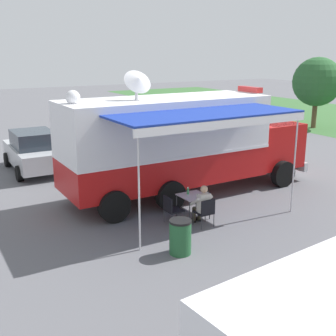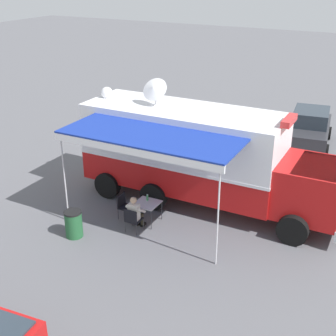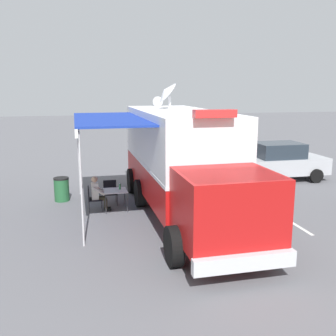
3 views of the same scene
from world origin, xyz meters
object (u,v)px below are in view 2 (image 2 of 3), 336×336
(water_bottle, at_px, (147,198))
(trash_bin, at_px, (74,224))
(command_truck, at_px, (201,154))
(car_behind_truck, at_px, (310,128))
(folding_table, at_px, (147,204))
(seated_responder, at_px, (135,212))
(folding_chair_beside_table, at_px, (124,204))
(folding_chair_at_table, at_px, (132,218))
(car_far_corner, at_px, (177,121))

(water_bottle, height_order, trash_bin, water_bottle)
(command_truck, xyz_separation_m, water_bottle, (1.97, -1.09, -1.11))
(car_behind_truck, bearing_deg, folding_table, -17.95)
(seated_responder, bearing_deg, car_behind_truck, 162.59)
(command_truck, height_order, folding_chair_beside_table, command_truck)
(water_bottle, distance_m, folding_chair_at_table, 1.03)
(seated_responder, relative_size, trash_bin, 1.37)
(water_bottle, relative_size, car_behind_truck, 0.05)
(water_bottle, height_order, folding_chair_at_table, water_bottle)
(water_bottle, relative_size, folding_chair_beside_table, 0.26)
(folding_chair_beside_table, height_order, seated_responder, seated_responder)
(folding_chair_at_table, relative_size, car_behind_truck, 0.20)
(folding_table, bearing_deg, car_far_corner, -159.74)
(folding_chair_at_table, height_order, seated_responder, seated_responder)
(water_bottle, bearing_deg, car_far_corner, -159.86)
(command_truck, bearing_deg, trash_bin, -33.13)
(command_truck, height_order, folding_table, command_truck)
(water_bottle, bearing_deg, command_truck, 151.07)
(command_truck, bearing_deg, car_behind_truck, 164.13)
(water_bottle, bearing_deg, folding_table, 25.45)
(command_truck, relative_size, seated_responder, 7.61)
(command_truck, bearing_deg, water_bottle, -28.93)
(folding_chair_at_table, relative_size, trash_bin, 0.96)
(folding_chair_at_table, relative_size, seated_responder, 0.70)
(car_behind_truck, xyz_separation_m, car_far_corner, (2.03, -6.18, 0.00))
(car_behind_truck, distance_m, car_far_corner, 6.50)
(folding_table, bearing_deg, command_truck, 154.86)
(command_truck, xyz_separation_m, seated_responder, (2.75, -1.09, -1.29))
(folding_chair_at_table, bearing_deg, command_truck, 159.66)
(folding_chair_at_table, xyz_separation_m, trash_bin, (1.10, -1.55, -0.06))
(seated_responder, height_order, trash_bin, seated_responder)
(seated_responder, bearing_deg, trash_bin, -50.19)
(car_behind_truck, bearing_deg, folding_chair_at_table, -17.11)
(trash_bin, xyz_separation_m, car_behind_truck, (-11.89, 4.87, 0.42))
(car_behind_truck, bearing_deg, water_bottle, -18.68)
(folding_table, relative_size, water_bottle, 3.61)
(car_far_corner, bearing_deg, folding_chair_beside_table, 14.50)
(trash_bin, bearing_deg, water_bottle, 143.22)
(folding_chair_beside_table, bearing_deg, command_truck, 140.57)
(folding_table, xyz_separation_m, folding_chair_at_table, (0.80, -0.09, -0.16))
(folding_table, distance_m, car_far_corner, 8.49)
(command_truck, height_order, car_behind_truck, command_truck)
(command_truck, xyz_separation_m, folding_chair_at_table, (2.94, -1.09, -1.43))
(folding_chair_beside_table, relative_size, trash_bin, 0.96)
(folding_table, xyz_separation_m, seated_responder, (0.61, -0.09, -0.02))
(folding_table, height_order, seated_responder, seated_responder)
(folding_chair_beside_table, bearing_deg, water_bottle, 110.58)
(water_bottle, height_order, car_behind_truck, car_behind_truck)
(car_far_corner, bearing_deg, water_bottle, 20.14)
(seated_responder, relative_size, car_far_corner, 0.30)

